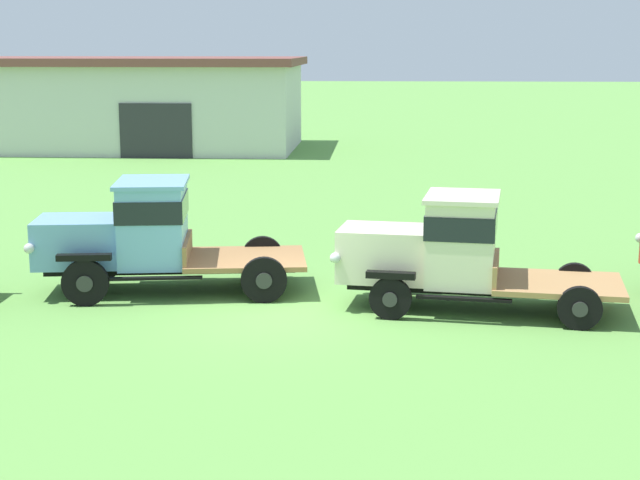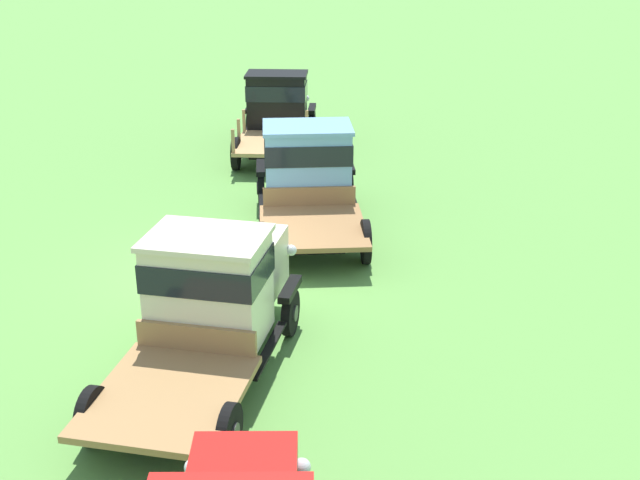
% 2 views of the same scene
% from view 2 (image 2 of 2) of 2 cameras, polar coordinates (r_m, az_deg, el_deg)
% --- Properties ---
extents(ground_plane, '(240.00, 240.00, 0.00)m').
position_cam_2_polar(ground_plane, '(15.76, -7.33, -2.33)').
color(ground_plane, '#5B9342').
extents(vintage_truck_foreground_near, '(5.10, 2.18, 2.22)m').
position_cam_2_polar(vintage_truck_foreground_near, '(23.58, -3.01, 9.27)').
color(vintage_truck_foreground_near, black).
rests_on(vintage_truck_foreground_near, ground).
extents(vintage_truck_second_in_line, '(5.61, 2.81, 2.26)m').
position_cam_2_polar(vintage_truck_second_in_line, '(17.85, -0.93, 5.04)').
color(vintage_truck_second_in_line, black).
rests_on(vintage_truck_second_in_line, ground).
extents(vintage_truck_midrow_center, '(5.49, 2.64, 2.18)m').
position_cam_2_polar(vintage_truck_midrow_center, '(12.46, -7.46, -3.65)').
color(vintage_truck_midrow_center, black).
rests_on(vintage_truck_midrow_center, ground).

